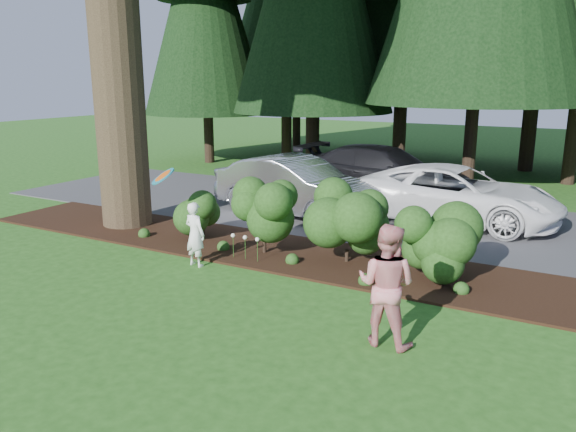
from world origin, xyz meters
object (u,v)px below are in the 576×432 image
object	(u,v)px
car_silver_wagon	(296,186)
frisbee	(163,176)
car_dark_suv	(384,172)
adult	(386,285)
child	(195,234)
car_white_suv	(456,194)

from	to	relation	value
car_silver_wagon	frisbee	world-z (taller)	frisbee
car_silver_wagon	car_dark_suv	world-z (taller)	car_dark_suv
adult	child	bearing A→B (deg)	-15.78
car_white_suv	car_silver_wagon	bearing A→B (deg)	112.21
car_white_suv	adult	size ratio (longest dim) A/B	2.99
car_dark_suv	child	xyz separation A→B (m)	(-1.08, -8.11, -0.17)
car_silver_wagon	child	xyz separation A→B (m)	(0.24, -4.73, -0.17)
child	frisbee	bearing A→B (deg)	-8.30
car_dark_suv	adult	distance (m)	10.13
child	frisbee	distance (m)	1.51
car_white_suv	frisbee	bearing A→B (deg)	143.99
car_silver_wagon	car_white_suv	xyz separation A→B (m)	(4.01, 1.32, -0.06)
child	adult	world-z (taller)	adult
frisbee	car_dark_suv	bearing A→B (deg)	74.77
car_silver_wagon	frisbee	size ratio (longest dim) A/B	7.81
car_white_suv	child	size ratio (longest dim) A/B	4.02
car_white_suv	frisbee	xyz separation A→B (m)	(-4.82, -5.73, 0.94)
frisbee	child	bearing A→B (deg)	-16.70
car_white_suv	car_dark_suv	world-z (taller)	car_dark_suv
frisbee	adult	bearing A→B (deg)	-17.25
car_white_suv	child	xyz separation A→B (m)	(-3.78, -6.04, -0.11)
car_white_suv	child	world-z (taller)	car_white_suv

